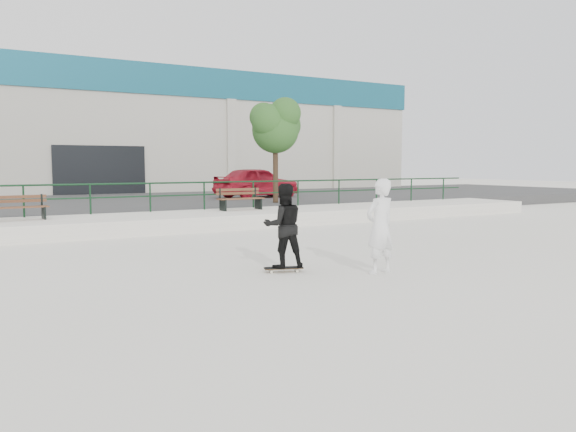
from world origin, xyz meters
TOP-DOWN VIEW (x-y plane):
  - ground at (0.00, 0.00)m, footprint 120.00×120.00m
  - ledge at (0.00, 9.50)m, footprint 30.00×3.00m
  - parking_strip at (0.00, 18.00)m, footprint 60.00×14.00m
  - railing at (-0.00, 10.80)m, footprint 28.00×0.06m
  - commercial_building at (-0.00, 31.99)m, footprint 44.20×16.33m
  - bench_left at (-5.22, 9.86)m, footprint 1.66×0.58m
  - bench_right at (2.08, 10.02)m, footprint 1.75×0.58m
  - tree at (5.11, 12.84)m, footprint 2.52×2.24m
  - red_car at (6.09, 16.62)m, footprint 4.73×2.59m
  - skateboard at (-1.09, 1.19)m, footprint 0.80×0.44m
  - standing_skater at (-1.09, 1.19)m, footprint 0.94×0.81m
  - seated_skater at (0.46, 0.10)m, footprint 0.73×0.53m

SIDE VIEW (x-z plane):
  - ground at x=0.00m, z-range 0.00..0.00m
  - skateboard at x=-1.09m, z-range 0.03..0.12m
  - ledge at x=0.00m, z-range 0.00..0.50m
  - parking_strip at x=0.00m, z-range 0.00..0.50m
  - bench_left at x=-5.22m, z-range 0.50..1.25m
  - bench_right at x=2.08m, z-range 0.50..1.30m
  - standing_skater at x=-1.09m, z-range 0.09..1.77m
  - seated_skater at x=0.46m, z-range 0.00..1.88m
  - railing at x=0.00m, z-range 0.73..1.76m
  - red_car at x=6.09m, z-range 0.50..2.03m
  - tree at x=5.11m, z-range 1.62..6.09m
  - commercial_building at x=0.00m, z-range 0.58..8.58m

